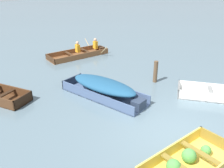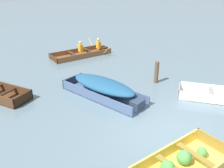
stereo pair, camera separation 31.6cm
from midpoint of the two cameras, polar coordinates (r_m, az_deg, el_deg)
name	(u,v)px [view 1 (the left image)]	position (r m, az deg, el deg)	size (l,w,h in m)	color
ground_plane	(183,135)	(7.95, 14.71, -11.12)	(80.00, 80.00, 0.00)	slate
dinghy_yellow_foreground	(187,165)	(6.69, 15.37, -17.39)	(2.66, 1.27, 0.42)	#E5BC47
skiff_slate_blue_near_moored	(104,87)	(9.62, -2.71, -0.77)	(1.84, 3.72, 0.72)	#475B7F
rowboat_wooden_brown_with_crew	(81,53)	(14.74, -7.68, 7.06)	(3.51, 2.41, 0.88)	brown
mooring_post	(156,72)	(11.07, 9.11, 2.79)	(0.18, 0.18, 0.97)	brown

